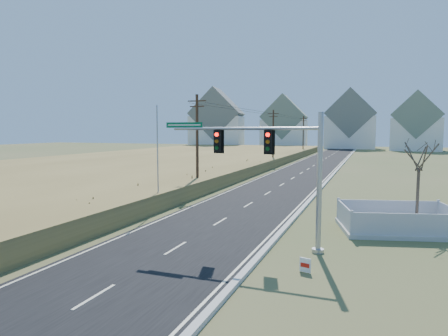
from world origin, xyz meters
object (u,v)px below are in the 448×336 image
(fence_enclosure, at_px, (397,226))
(bare_tree, at_px, (420,154))
(traffic_signal_mast, at_px, (281,165))
(open_sign, at_px, (305,265))
(flagpole, at_px, (158,169))

(fence_enclosure, relative_size, bare_tree, 1.29)
(traffic_signal_mast, distance_m, bare_tree, 8.67)
(open_sign, relative_size, bare_tree, 0.11)
(fence_enclosure, xyz_separation_m, flagpole, (-15.64, 0.26, 2.70))
(fence_enclosure, height_order, bare_tree, bare_tree)
(open_sign, distance_m, bare_tree, 10.68)
(fence_enclosure, height_order, flagpole, flagpole)
(open_sign, bearing_deg, fence_enclosure, 80.44)
(bare_tree, bearing_deg, flagpole, 179.18)
(fence_enclosure, bearing_deg, flagpole, 164.74)
(flagpole, bearing_deg, bare_tree, -0.82)
(bare_tree, bearing_deg, traffic_signal_mast, -138.91)
(traffic_signal_mast, distance_m, open_sign, 5.05)
(traffic_signal_mast, relative_size, bare_tree, 1.50)
(bare_tree, bearing_deg, fence_enclosure, -178.78)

